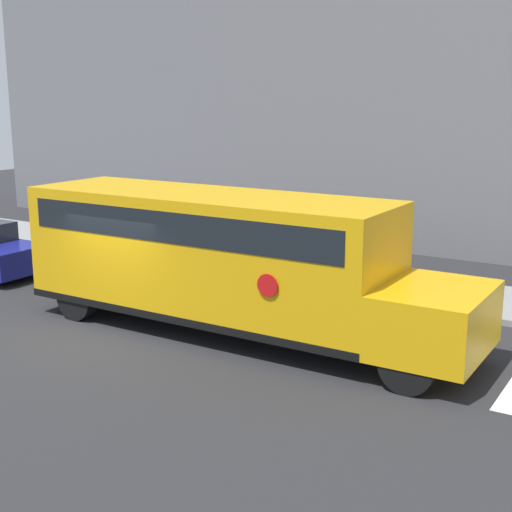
% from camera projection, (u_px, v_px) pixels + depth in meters
% --- Properties ---
extents(ground_plane, '(60.00, 60.00, 0.00)m').
position_uv_depth(ground_plane, '(109.00, 333.00, 15.48)').
color(ground_plane, '#28282B').
extents(sidewalk_strip, '(44.00, 3.00, 0.15)m').
position_uv_depth(sidewalk_strip, '(264.00, 269.00, 20.85)').
color(sidewalk_strip, gray).
rests_on(sidewalk_strip, ground).
extents(building_backdrop, '(32.00, 4.00, 9.63)m').
position_uv_depth(building_backdrop, '(359.00, 102.00, 25.19)').
color(building_backdrop, slate).
rests_on(building_backdrop, ground).
extents(school_bus, '(10.13, 2.57, 3.01)m').
position_uv_depth(school_bus, '(223.00, 254.00, 15.23)').
color(school_bus, '#EAA80F').
rests_on(school_bus, ground).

